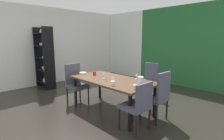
{
  "coord_description": "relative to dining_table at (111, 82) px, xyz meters",
  "views": [
    {
      "loc": [
        3.32,
        -2.71,
        1.63
      ],
      "look_at": [
        0.24,
        0.26,
        0.85
      ],
      "focal_mm": 28.0,
      "sensor_mm": 36.0,
      "label": 1
    }
  ],
  "objects": [
    {
      "name": "cup_corner",
      "position": [
        0.39,
        -0.34,
        0.12
      ],
      "size": [
        0.08,
        0.08,
        0.08
      ],
      "primitive_type": "cylinder",
      "color": "white",
      "rests_on": "dining_table"
    },
    {
      "name": "dining_table",
      "position": [
        0.0,
        0.0,
        0.0
      ],
      "size": [
        1.95,
        0.98,
        0.74
      ],
      "color": "brown",
      "rests_on": "ground_plane"
    },
    {
      "name": "serving_bowl_right",
      "position": [
        -0.88,
        -0.16,
        0.1
      ],
      "size": [
        0.17,
        0.17,
        0.05
      ],
      "primitive_type": "cylinder",
      "color": "#EFE1C7",
      "rests_on": "dining_table"
    },
    {
      "name": "chair_right_near",
      "position": [
        0.99,
        -0.31,
        -0.15
      ],
      "size": [
        0.44,
        0.44,
        0.91
      ],
      "rotation": [
        0.0,
        0.0,
        1.57
      ],
      "color": "#464857",
      "rests_on": "ground_plane"
    },
    {
      "name": "garden_window_panel",
      "position": [
        0.36,
        3.22,
        0.69
      ],
      "size": [
        3.82,
        0.1,
        2.71
      ],
      "primitive_type": "cube",
      "color": "#266734",
      "rests_on": "ground_plane"
    },
    {
      "name": "ground_plane",
      "position": [
        -0.59,
        0.1,
        -0.67
      ],
      "size": [
        5.72,
        6.34,
        0.02
      ],
      "primitive_type": "cube",
      "color": "#2A2520"
    },
    {
      "name": "cup_north",
      "position": [
        -0.6,
        -0.01,
        0.12
      ],
      "size": [
        0.08,
        0.08,
        0.09
      ],
      "primitive_type": "cylinder",
      "color": "red",
      "rests_on": "dining_table"
    },
    {
      "name": "wine_glass_near_shelf",
      "position": [
        -0.15,
        -0.09,
        0.2
      ],
      "size": [
        0.07,
        0.07,
        0.17
      ],
      "color": "silver",
      "rests_on": "dining_table"
    },
    {
      "name": "cup_rear",
      "position": [
        0.85,
        -0.24,
        0.11
      ],
      "size": [
        0.07,
        0.07,
        0.08
      ],
      "primitive_type": "cylinder",
      "color": "beige",
      "rests_on": "dining_table"
    },
    {
      "name": "left_interior_panel",
      "position": [
        -3.41,
        0.1,
        0.69
      ],
      "size": [
        0.1,
        6.34,
        2.71
      ],
      "primitive_type": "cube",
      "color": "silver",
      "rests_on": "ground_plane"
    },
    {
      "name": "chair_left_near",
      "position": [
        -1.0,
        -0.31,
        -0.12
      ],
      "size": [
        0.44,
        0.44,
        1.0
      ],
      "rotation": [
        0.0,
        0.0,
        -1.57
      ],
      "color": "#464857",
      "rests_on": "ground_plane"
    },
    {
      "name": "chair_right_far",
      "position": [
        1.0,
        0.31,
        -0.12
      ],
      "size": [
        0.44,
        0.44,
        1.0
      ],
      "rotation": [
        0.0,
        0.0,
        1.57
      ],
      "color": "#464857",
      "rests_on": "ground_plane"
    },
    {
      "name": "wine_glass_west",
      "position": [
        0.24,
        -0.18,
        0.18
      ],
      "size": [
        0.08,
        0.08,
        0.15
      ],
      "color": "silver",
      "rests_on": "dining_table"
    },
    {
      "name": "back_panel_interior",
      "position": [
        -2.5,
        3.22,
        0.69
      ],
      "size": [
        1.9,
        0.1,
        2.71
      ],
      "primitive_type": "cube",
      "color": "silver",
      "rests_on": "ground_plane"
    },
    {
      "name": "display_shelf",
      "position": [
        -2.92,
        -0.26,
        0.33
      ],
      "size": [
        0.76,
        0.35,
        1.99
      ],
      "color": "black",
      "rests_on": "ground_plane"
    },
    {
      "name": "pitcher_left",
      "position": [
        0.77,
        0.03,
        0.16
      ],
      "size": [
        0.13,
        0.11,
        0.17
      ],
      "color": "white",
      "rests_on": "dining_table"
    },
    {
      "name": "wine_glass_east",
      "position": [
        0.39,
        0.4,
        0.17
      ],
      "size": [
        0.07,
        0.07,
        0.14
      ],
      "color": "silver",
      "rests_on": "dining_table"
    },
    {
      "name": "chair_head_far",
      "position": [
        0.05,
        1.38,
        -0.13
      ],
      "size": [
        0.44,
        0.45,
        0.96
      ],
      "rotation": [
        0.0,
        0.0,
        3.14
      ],
      "color": "#464857",
      "rests_on": "ground_plane"
    }
  ]
}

